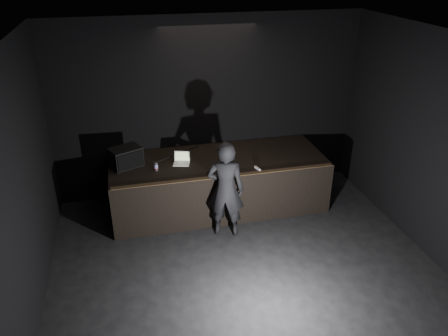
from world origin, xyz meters
TOP-DOWN VIEW (x-y plane):
  - ground at (0.00, 0.00)m, footprint 7.00×7.00m
  - room_walls at (0.00, 0.00)m, footprint 6.10×7.10m
  - stage_riser at (0.00, 2.73)m, footprint 4.00×1.50m
  - riser_lip at (0.00, 2.02)m, footprint 3.92×0.10m
  - stage_monitor at (-1.67, 2.82)m, footprint 0.64×0.57m
  - cable at (-0.69, 3.12)m, footprint 0.87×0.57m
  - laptop at (-0.68, 2.72)m, footprint 0.35×0.33m
  - beer_can at (-1.17, 2.52)m, footprint 0.07×0.07m
  - plastic_cup at (0.03, 2.58)m, footprint 0.08×0.08m
  - wii_remote at (0.59, 2.15)m, footprint 0.08×0.17m
  - person at (-0.08, 1.78)m, footprint 0.74×0.60m

SIDE VIEW (x-z plane):
  - ground at x=0.00m, z-range 0.00..0.00m
  - stage_riser at x=0.00m, z-range 0.00..1.00m
  - person at x=-0.08m, z-range 0.00..1.75m
  - riser_lip at x=0.00m, z-range 1.00..1.01m
  - cable at x=-0.69m, z-range 1.00..1.02m
  - wii_remote at x=0.59m, z-range 1.00..1.03m
  - plastic_cup at x=0.03m, z-range 1.00..1.10m
  - laptop at x=-0.68m, z-range 0.95..1.15m
  - beer_can at x=-1.17m, z-range 1.00..1.16m
  - stage_monitor at x=-1.67m, z-range 1.00..1.36m
  - room_walls at x=0.00m, z-range 0.26..3.78m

